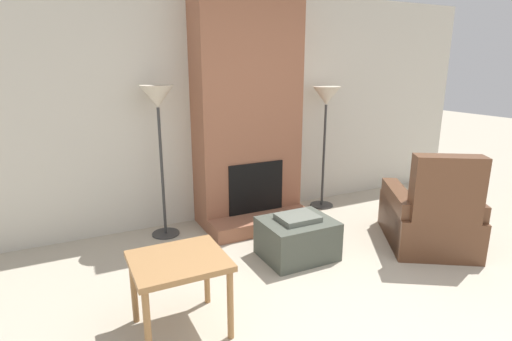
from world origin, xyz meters
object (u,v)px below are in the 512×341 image
floor_lamp_left (158,108)px  floor_lamp_right (326,105)px  side_table (179,269)px  armchair (430,219)px  ottoman (297,238)px

floor_lamp_left → floor_lamp_right: 2.05m
side_table → floor_lamp_left: 1.90m
armchair → floor_lamp_left: (-2.34, 1.44, 1.08)m
ottoman → floor_lamp_right: (1.05, 1.07, 1.12)m
armchair → side_table: (-2.63, -0.20, 0.18)m
side_table → floor_lamp_right: floor_lamp_right is taller
floor_lamp_left → side_table: bearing=-100.1°
ottoman → floor_lamp_left: 1.87m
armchair → floor_lamp_left: bearing=0.5°
armchair → floor_lamp_right: 1.79m
armchair → floor_lamp_right: bearing=-46.6°
ottoman → armchair: bearing=-15.8°
ottoman → armchair: 1.39m
floor_lamp_right → ottoman: bearing=-134.4°
side_table → ottoman: bearing=24.0°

